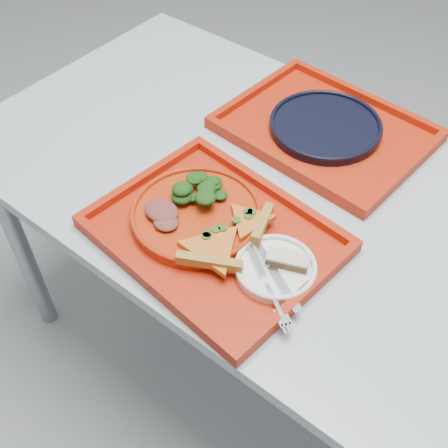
{
  "coord_description": "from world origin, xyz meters",
  "views": [
    {
      "loc": [
        0.37,
        -0.76,
        1.59
      ],
      "look_at": [
        -0.09,
        -0.18,
        0.78
      ],
      "focal_mm": 45.0,
      "sensor_mm": 36.0,
      "label": 1
    }
  ],
  "objects_px": {
    "tray_main": "(215,237)",
    "navy_plate": "(325,127)",
    "tray_far": "(324,132)",
    "dessert_bar": "(288,260)",
    "dinner_plate": "(196,216)"
  },
  "relations": [
    {
      "from": "tray_main",
      "to": "navy_plate",
      "type": "relative_size",
      "value": 1.73
    },
    {
      "from": "tray_far",
      "to": "dinner_plate",
      "type": "bearing_deg",
      "value": -93.0
    },
    {
      "from": "navy_plate",
      "to": "tray_far",
      "type": "bearing_deg",
      "value": 180.0
    },
    {
      "from": "tray_main",
      "to": "dessert_bar",
      "type": "height_order",
      "value": "dessert_bar"
    },
    {
      "from": "tray_far",
      "to": "dinner_plate",
      "type": "height_order",
      "value": "dinner_plate"
    },
    {
      "from": "tray_main",
      "to": "tray_far",
      "type": "height_order",
      "value": "same"
    },
    {
      "from": "tray_main",
      "to": "navy_plate",
      "type": "height_order",
      "value": "navy_plate"
    },
    {
      "from": "tray_far",
      "to": "dinner_plate",
      "type": "relative_size",
      "value": 1.73
    },
    {
      "from": "tray_far",
      "to": "dinner_plate",
      "type": "distance_m",
      "value": 0.41
    },
    {
      "from": "navy_plate",
      "to": "dessert_bar",
      "type": "bearing_deg",
      "value": -67.73
    },
    {
      "from": "tray_far",
      "to": "dessert_bar",
      "type": "xyz_separation_m",
      "value": [
        0.16,
        -0.4,
        0.03
      ]
    },
    {
      "from": "dessert_bar",
      "to": "navy_plate",
      "type": "bearing_deg",
      "value": 89.58
    },
    {
      "from": "tray_main",
      "to": "dinner_plate",
      "type": "bearing_deg",
      "value": 175.42
    },
    {
      "from": "tray_far",
      "to": "navy_plate",
      "type": "bearing_deg",
      "value": 4.1
    },
    {
      "from": "tray_main",
      "to": "dinner_plate",
      "type": "height_order",
      "value": "dinner_plate"
    }
  ]
}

